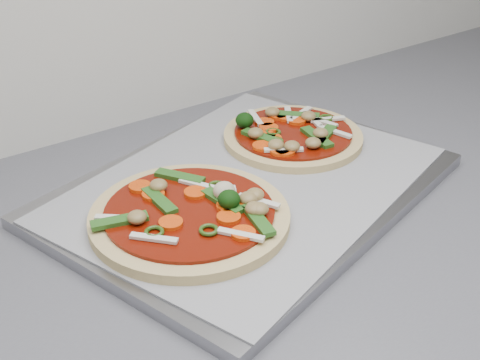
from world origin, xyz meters
TOP-DOWN VIEW (x-y plane):
  - countertop at (0.00, 1.30)m, footprint 3.60×0.60m
  - baking_tray at (0.01, 1.35)m, footprint 0.52×0.44m
  - parchment at (0.01, 1.35)m, footprint 0.50×0.43m
  - pizza_left at (-0.09, 1.31)m, footprint 0.24×0.24m
  - pizza_right at (0.12, 1.40)m, footprint 0.18×0.18m

SIDE VIEW (x-z plane):
  - countertop at x=0.00m, z-range 0.86..0.90m
  - baking_tray at x=0.01m, z-range 0.90..0.91m
  - parchment at x=0.01m, z-range 0.91..0.92m
  - pizza_right at x=0.12m, z-range 0.91..0.94m
  - pizza_left at x=-0.09m, z-range 0.91..0.94m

